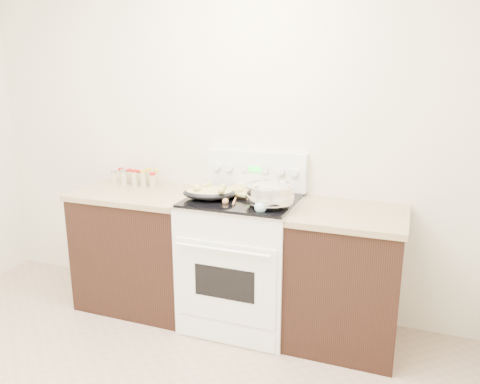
% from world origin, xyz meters
% --- Properties ---
extents(room_shell, '(4.10, 3.60, 2.75)m').
position_xyz_m(room_shell, '(0.00, 0.00, 1.70)').
color(room_shell, silver).
rests_on(room_shell, ground).
extents(counter_left, '(0.93, 0.67, 0.92)m').
position_xyz_m(counter_left, '(-0.48, 1.43, 0.46)').
color(counter_left, black).
rests_on(counter_left, ground).
extents(counter_right, '(0.73, 0.67, 0.92)m').
position_xyz_m(counter_right, '(1.08, 1.43, 0.46)').
color(counter_right, black).
rests_on(counter_right, ground).
extents(kitchen_range, '(0.78, 0.73, 1.22)m').
position_xyz_m(kitchen_range, '(0.35, 1.42, 0.49)').
color(kitchen_range, white).
rests_on(kitchen_range, ground).
extents(mixing_bowl, '(0.41, 0.41, 0.19)m').
position_xyz_m(mixing_bowl, '(0.58, 1.30, 1.02)').
color(mixing_bowl, silver).
rests_on(mixing_bowl, kitchen_range).
extents(roasting_pan, '(0.42, 0.34, 0.11)m').
position_xyz_m(roasting_pan, '(0.14, 1.32, 0.99)').
color(roasting_pan, black).
rests_on(roasting_pan, kitchen_range).
extents(baking_sheet, '(0.48, 0.40, 0.06)m').
position_xyz_m(baking_sheet, '(0.35, 1.52, 0.96)').
color(baking_sheet, black).
rests_on(baking_sheet, kitchen_range).
extents(wooden_spoon, '(0.10, 0.28, 0.04)m').
position_xyz_m(wooden_spoon, '(0.30, 1.30, 0.95)').
color(wooden_spoon, tan).
rests_on(wooden_spoon, kitchen_range).
extents(blue_ladle, '(0.12, 0.26, 0.10)m').
position_xyz_m(blue_ladle, '(0.57, 1.18, 0.98)').
color(blue_ladle, '#92CDDA').
rests_on(blue_ladle, kitchen_range).
extents(spice_jars, '(0.40, 0.15, 0.13)m').
position_xyz_m(spice_jars, '(-0.61, 1.59, 0.98)').
color(spice_jars, '#BFB28C').
rests_on(spice_jars, counter_left).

